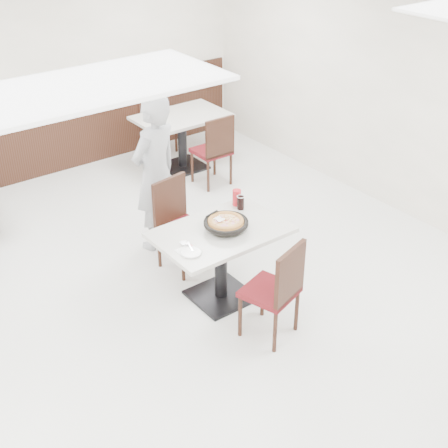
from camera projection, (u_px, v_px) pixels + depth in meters
floor at (194, 299)px, 6.01m from camera, size 7.00×7.00×0.00m
wall_back at (31, 72)px, 7.72m from camera, size 6.00×0.04×2.80m
wall_right at (414, 98)px, 6.87m from camera, size 0.04×7.00×2.80m
wainscot_back at (41, 136)px, 8.14m from camera, size 5.90×0.03×1.10m
fluo_panel_a at (94, 86)px, 2.80m from camera, size 1.20×0.60×0.02m
main_table at (221, 265)px, 5.86m from camera, size 1.29×0.95×0.75m
chair_near at (270, 289)px, 5.35m from camera, size 0.52×0.52×0.95m
chair_far at (183, 227)px, 6.27m from camera, size 0.48×0.48×0.95m
trivet at (225, 226)px, 5.70m from camera, size 0.14×0.14×0.04m
pizza_pan at (226, 226)px, 5.66m from camera, size 0.37×0.37×0.01m
pizza at (226, 223)px, 5.67m from camera, size 0.39×0.39×0.02m
pizza_server at (219, 219)px, 5.66m from camera, size 0.07×0.09×0.00m
napkin at (187, 251)px, 5.36m from camera, size 0.16×0.16×0.00m
side_plate at (191, 252)px, 5.33m from camera, size 0.20×0.20×0.01m
fork at (190, 246)px, 5.40m from camera, size 0.07×0.16×0.00m
cola_glass at (241, 203)px, 5.99m from camera, size 0.08×0.08×0.13m
red_cup at (237, 198)px, 6.05m from camera, size 0.09×0.09×0.16m
diner_person at (155, 174)px, 6.47m from camera, size 0.71×0.56×1.70m
bg_table_right at (182, 142)px, 8.42m from camera, size 1.22×0.83×0.75m
bg_chair_right_near at (211, 149)px, 7.95m from camera, size 0.42×0.42×0.95m
bg_chair_right_far at (158, 119)px, 8.89m from camera, size 0.45×0.45×0.95m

